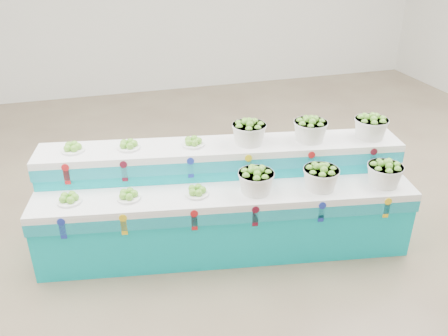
{
  "coord_description": "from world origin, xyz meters",
  "views": [
    {
      "loc": [
        -1.72,
        -4.08,
        2.97
      ],
      "look_at": [
        -0.61,
        -0.22,
        0.87
      ],
      "focal_mm": 37.51,
      "sensor_mm": 36.0,
      "label": 1
    }
  ],
  "objects_px": {
    "basket_upper_right": "(371,126)",
    "display_stand": "(224,200)",
    "basket_lower_left": "(256,180)",
    "plate_upper_mid": "(128,144)"
  },
  "relations": [
    {
      "from": "basket_lower_left",
      "to": "plate_upper_mid",
      "type": "bearing_deg",
      "value": 149.55
    },
    {
      "from": "display_stand",
      "to": "basket_lower_left",
      "type": "bearing_deg",
      "value": -39.32
    },
    {
      "from": "display_stand",
      "to": "basket_upper_right",
      "type": "xyz_separation_m",
      "value": [
        1.55,
        -0.03,
        0.63
      ]
    },
    {
      "from": "plate_upper_mid",
      "to": "basket_upper_right",
      "type": "bearing_deg",
      "value": -9.61
    },
    {
      "from": "basket_upper_right",
      "to": "display_stand",
      "type": "bearing_deg",
      "value": 178.77
    },
    {
      "from": "basket_lower_left",
      "to": "basket_upper_right",
      "type": "relative_size",
      "value": 1.0
    },
    {
      "from": "basket_lower_left",
      "to": "basket_upper_right",
      "type": "distance_m",
      "value": 1.37
    },
    {
      "from": "basket_lower_left",
      "to": "basket_upper_right",
      "type": "bearing_deg",
      "value": 10.16
    },
    {
      "from": "display_stand",
      "to": "basket_lower_left",
      "type": "relative_size",
      "value": 10.71
    },
    {
      "from": "display_stand",
      "to": "plate_upper_mid",
      "type": "height_order",
      "value": "plate_upper_mid"
    }
  ]
}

